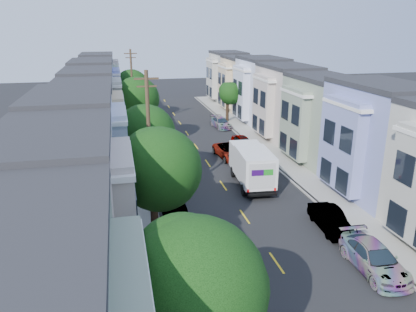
# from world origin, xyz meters

# --- Properties ---
(ground) EXTENTS (160.00, 160.00, 0.00)m
(ground) POSITION_xyz_m (0.00, 0.00, 0.00)
(ground) COLOR black
(ground) RESTS_ON ground
(road_slab) EXTENTS (12.00, 70.00, 0.02)m
(road_slab) POSITION_xyz_m (0.00, 15.00, 0.01)
(road_slab) COLOR black
(road_slab) RESTS_ON ground
(curb_left) EXTENTS (0.30, 70.00, 0.15)m
(curb_left) POSITION_xyz_m (-6.05, 15.00, 0.07)
(curb_left) COLOR gray
(curb_left) RESTS_ON ground
(curb_right) EXTENTS (0.30, 70.00, 0.15)m
(curb_right) POSITION_xyz_m (6.05, 15.00, 0.07)
(curb_right) COLOR gray
(curb_right) RESTS_ON ground
(sidewalk_left) EXTENTS (2.60, 70.00, 0.15)m
(sidewalk_left) POSITION_xyz_m (-7.35, 15.00, 0.07)
(sidewalk_left) COLOR gray
(sidewalk_left) RESTS_ON ground
(sidewalk_right) EXTENTS (2.60, 70.00, 0.15)m
(sidewalk_right) POSITION_xyz_m (7.35, 15.00, 0.07)
(sidewalk_right) COLOR gray
(sidewalk_right) RESTS_ON ground
(centerline) EXTENTS (0.12, 70.00, 0.01)m
(centerline) POSITION_xyz_m (0.00, 15.00, 0.00)
(centerline) COLOR gold
(centerline) RESTS_ON ground
(townhouse_row_left) EXTENTS (5.00, 70.00, 8.50)m
(townhouse_row_left) POSITION_xyz_m (-11.15, 15.00, 0.00)
(townhouse_row_left) COLOR gray
(townhouse_row_left) RESTS_ON ground
(townhouse_row_right) EXTENTS (5.00, 70.00, 8.50)m
(townhouse_row_right) POSITION_xyz_m (11.15, 15.00, 0.00)
(townhouse_row_right) COLOR gray
(townhouse_row_right) RESTS_ON ground
(tree_a) EXTENTS (4.70, 4.70, 7.29)m
(tree_a) POSITION_xyz_m (-6.30, -14.03, 4.92)
(tree_a) COLOR black
(tree_a) RESTS_ON ground
(tree_b) EXTENTS (4.70, 4.70, 7.69)m
(tree_b) POSITION_xyz_m (-6.30, -3.67, 5.32)
(tree_b) COLOR black
(tree_b) RESTS_ON ground
(tree_c) EXTENTS (4.70, 4.70, 7.07)m
(tree_c) POSITION_xyz_m (-6.30, 6.60, 4.70)
(tree_c) COLOR black
(tree_c) RESTS_ON ground
(tree_d) EXTENTS (4.70, 4.70, 7.85)m
(tree_d) POSITION_xyz_m (-6.30, 18.51, 5.48)
(tree_d) COLOR black
(tree_d) RESTS_ON ground
(tree_e) EXTENTS (4.70, 4.70, 7.23)m
(tree_e) POSITION_xyz_m (-6.30, 32.59, 4.86)
(tree_e) COLOR black
(tree_e) RESTS_ON ground
(tree_far_r) EXTENTS (3.10, 3.10, 5.55)m
(tree_far_r) POSITION_xyz_m (6.89, 29.07, 3.96)
(tree_far_r) COLOR black
(tree_far_r) RESTS_ON ground
(utility_pole_near) EXTENTS (1.60, 0.26, 10.00)m
(utility_pole_near) POSITION_xyz_m (-6.30, 2.00, 5.15)
(utility_pole_near) COLOR #42301E
(utility_pole_near) RESTS_ON ground
(utility_pole_far) EXTENTS (1.60, 0.26, 10.00)m
(utility_pole_far) POSITION_xyz_m (-6.30, 28.00, 5.15)
(utility_pole_far) COLOR #42301E
(utility_pole_far) RESTS_ON ground
(fedex_truck) EXTENTS (2.58, 6.69, 3.21)m
(fedex_truck) POSITION_xyz_m (2.38, 5.76, 1.79)
(fedex_truck) COLOR silver
(fedex_truck) RESTS_ON ground
(lead_sedan) EXTENTS (2.91, 5.36, 1.43)m
(lead_sedan) POSITION_xyz_m (2.59, 13.08, 0.71)
(lead_sedan) COLOR black
(lead_sedan) RESTS_ON ground
(parked_left_b) EXTENTS (2.66, 5.06, 1.36)m
(parked_left_b) POSITION_xyz_m (-4.90, -6.70, 0.68)
(parked_left_b) COLOR black
(parked_left_b) RESTS_ON ground
(parked_left_c) EXTENTS (1.63, 4.13, 1.36)m
(parked_left_c) POSITION_xyz_m (-4.90, -0.32, 0.68)
(parked_left_c) COLOR #B0B0B0
(parked_left_c) RESTS_ON ground
(parked_left_d) EXTENTS (2.16, 4.66, 1.46)m
(parked_left_d) POSITION_xyz_m (-4.90, 10.30, 0.73)
(parked_left_d) COLOR maroon
(parked_left_d) RESTS_ON ground
(parked_right_a) EXTENTS (2.23, 4.98, 1.47)m
(parked_right_a) POSITION_xyz_m (4.90, -7.81, 0.74)
(parked_right_a) COLOR #2F3236
(parked_right_a) RESTS_ON ground
(parked_right_b) EXTENTS (1.81, 4.35, 1.42)m
(parked_right_b) POSITION_xyz_m (4.90, -3.00, 0.71)
(parked_right_b) COLOR silver
(parked_right_b) RESTS_ON ground
(parked_right_c) EXTENTS (1.94, 4.29, 1.35)m
(parked_right_c) POSITION_xyz_m (4.90, 16.26, 0.68)
(parked_right_c) COLOR black
(parked_right_c) RESTS_ON ground
(parked_right_d) EXTENTS (2.27, 4.55, 1.32)m
(parked_right_d) POSITION_xyz_m (4.90, 26.01, 0.66)
(parked_right_d) COLOR black
(parked_right_d) RESTS_ON ground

